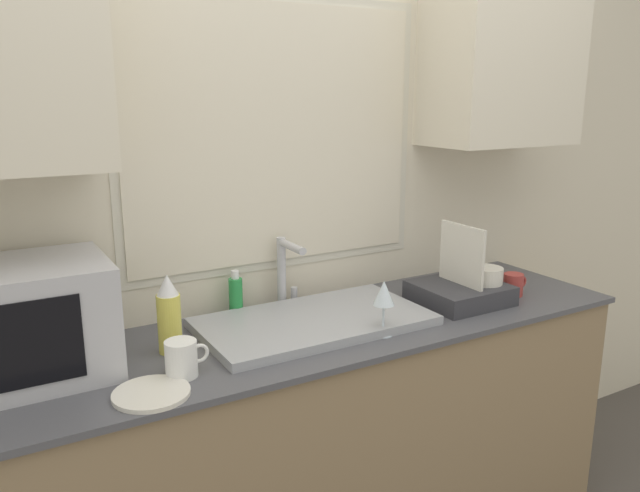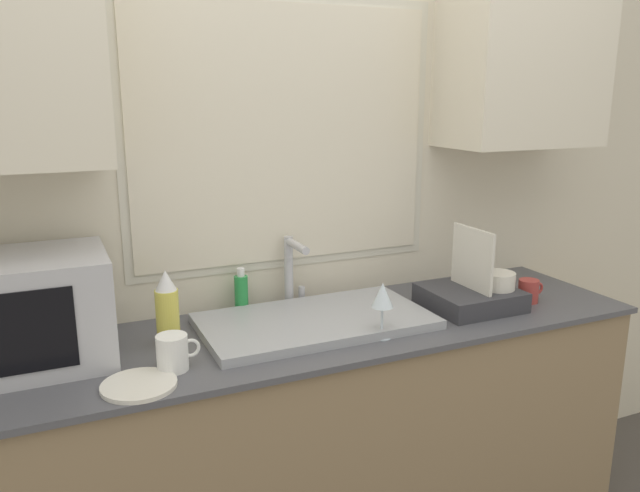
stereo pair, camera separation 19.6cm
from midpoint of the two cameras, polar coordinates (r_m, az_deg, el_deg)
countertop at (r=2.28m, az=2.48°, el=-18.16°), size 2.24×0.61×0.92m
wall_back at (r=2.20m, az=-0.56°, el=7.12°), size 6.00×0.38×2.60m
sink_basin at (r=2.07m, az=2.30°, el=-6.93°), size 0.75×0.42×0.03m
faucet at (r=2.22m, az=-0.04°, el=-1.86°), size 0.08×0.18×0.25m
microwave at (r=1.89m, az=-22.09°, el=-5.49°), size 0.41×0.36×0.31m
dish_rack at (r=2.33m, az=16.22°, el=-4.16°), size 0.31×0.29×0.29m
spray_bottle at (r=1.91m, az=-10.96°, el=-5.80°), size 0.07×0.07×0.24m
soap_bottle at (r=2.19m, az=-4.67°, el=-4.32°), size 0.05×0.05×0.16m
mug_near_sink at (r=1.77m, az=-10.20°, el=-9.63°), size 0.12×0.09×0.10m
wine_glass at (r=1.95m, az=8.62°, el=-4.68°), size 0.07×0.07×0.18m
mug_by_rack at (r=2.45m, az=20.76°, el=-3.88°), size 0.11×0.07×0.08m
small_plate at (r=1.71m, az=-13.04°, el=-12.36°), size 0.20×0.20×0.01m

